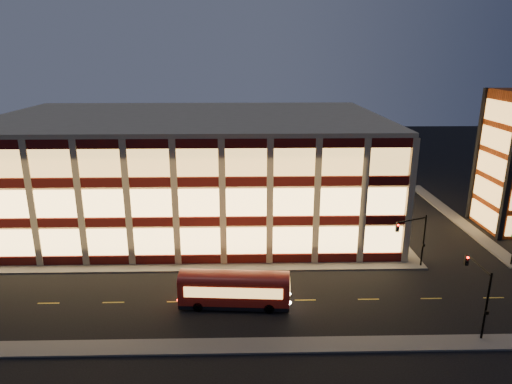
{
  "coord_description": "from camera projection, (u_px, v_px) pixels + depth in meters",
  "views": [
    {
      "loc": [
        4.43,
        -44.01,
        22.29
      ],
      "look_at": [
        5.68,
        8.0,
        6.44
      ],
      "focal_mm": 32.0,
      "sensor_mm": 36.0,
      "label": 1
    }
  ],
  "objects": [
    {
      "name": "trolley_bus",
      "position": [
        234.0,
        287.0,
        41.52
      ],
      "size": [
        10.16,
        3.24,
        3.39
      ],
      "rotation": [
        0.0,
        0.0,
        -0.07
      ],
      "color": "#941008",
      "rests_on": "ground"
    },
    {
      "name": "traffic_signal_near",
      "position": [
        479.0,
        285.0,
        37.27
      ],
      "size": [
        0.32,
        4.45,
        6.0
      ],
      "color": "black",
      "rests_on": "ground"
    },
    {
      "name": "traffic_signal_far",
      "position": [
        414.0,
        233.0,
        48.02
      ],
      "size": [
        3.79,
        1.87,
        6.0
      ],
      "color": "black",
      "rests_on": "ground"
    },
    {
      "name": "office_building",
      "position": [
        192.0,
        168.0,
        62.48
      ],
      "size": [
        50.45,
        30.45,
        14.5
      ],
      "color": "tan",
      "rests_on": "ground"
    },
    {
      "name": "sidewalk_tower_west",
      "position": [
        451.0,
        215.0,
        65.5
      ],
      "size": [
        2.0,
        30.0,
        0.15
      ],
      "primitive_type": "cube",
      "color": "#514F4C",
      "rests_on": "ground"
    },
    {
      "name": "sidewalk_near",
      "position": [
        191.0,
        347.0,
        36.03
      ],
      "size": [
        100.0,
        2.0,
        0.15
      ],
      "primitive_type": "cube",
      "color": "#514F4C",
      "rests_on": "ground"
    },
    {
      "name": "ground",
      "position": [
        205.0,
        272.0,
        48.48
      ],
      "size": [
        200.0,
        200.0,
        0.0
      ],
      "primitive_type": "plane",
      "color": "black",
      "rests_on": "ground"
    },
    {
      "name": "sidewalk_office_south",
      "position": [
        178.0,
        268.0,
        49.35
      ],
      "size": [
        54.0,
        2.0,
        0.15
      ],
      "primitive_type": "cube",
      "color": "#514F4C",
      "rests_on": "ground"
    },
    {
      "name": "sidewalk_office_east",
      "position": [
        375.0,
        215.0,
        65.24
      ],
      "size": [
        2.0,
        30.0,
        0.15
      ],
      "primitive_type": "cube",
      "color": "#514F4C",
      "rests_on": "ground"
    }
  ]
}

